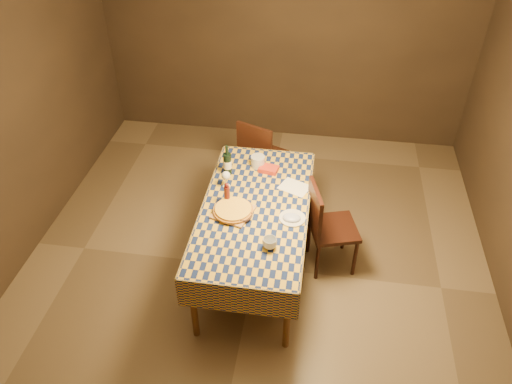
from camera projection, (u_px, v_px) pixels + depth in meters
The scene contains 16 objects.
room at pixel (255, 152), 4.02m from camera, with size 5.00×5.10×2.70m.
dining_table at pixel (255, 214), 4.43m from camera, with size 0.94×1.84×0.77m.
cutting_board at pixel (233, 212), 4.31m from camera, with size 0.31×0.31×0.02m, color #AE8052.
pizza at pixel (233, 210), 4.29m from camera, with size 0.39×0.39×0.03m.
pepper_mill at pixel (227, 194), 4.37m from camera, with size 0.06×0.06×0.21m.
bowl at pixel (244, 217), 4.24m from camera, with size 0.15×0.15×0.05m, color #5A414B.
wine_glass at pixel (226, 176), 4.54m from camera, with size 0.08×0.08×0.16m.
wine_bottle at pixel (227, 164), 4.69m from camera, with size 0.09×0.09×0.31m.
deli_tub at pixel (258, 161), 4.83m from camera, with size 0.14×0.14×0.11m, color #B7BBBE.
takeout_container at pixel (269, 169), 4.79m from camera, with size 0.18×0.12×0.04m, color red.
white_plate at pixel (292, 218), 4.25m from camera, with size 0.23×0.23×0.01m, color silver.
tumbler at pixel (270, 243), 3.96m from camera, with size 0.12×0.12×0.09m, color silver.
flour_patch at pixel (295, 187), 4.60m from camera, with size 0.26×0.20×0.00m, color white.
flour_bag at pixel (292, 218), 4.23m from camera, with size 0.15×0.12×0.05m, color #AEB8DF.
chair_far at pixel (260, 154), 5.47m from camera, with size 0.55×0.56×0.93m.
chair_right at pixel (325, 224), 4.58m from camera, with size 0.53×0.52×0.93m.
Camera 1 is at (0.50, -3.30, 3.60)m, focal length 35.00 mm.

